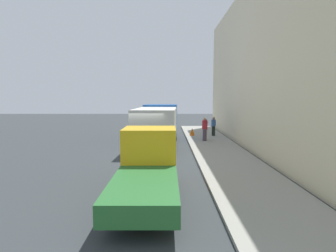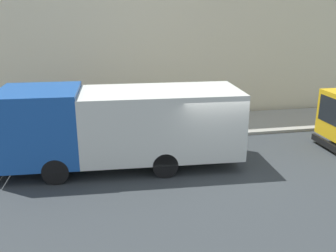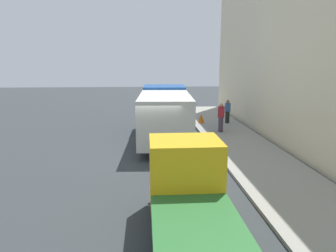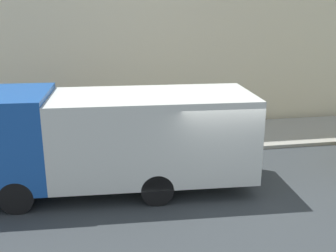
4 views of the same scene
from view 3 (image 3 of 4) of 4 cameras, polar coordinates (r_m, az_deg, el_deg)
name	(u,v)px [view 3 (image 3 of 4)]	position (r m, az deg, el deg)	size (l,w,h in m)	color
ground	(152,157)	(14.69, -2.90, -5.53)	(80.00, 80.00, 0.00)	#313638
sidewalk	(251,153)	(15.47, 14.68, -4.76)	(3.32, 30.00, 0.13)	gray
building_facade	(305,37)	(15.75, 23.42, 14.47)	(0.50, 30.00, 10.73)	beige
large_utility_truck	(165,113)	(17.41, -0.60, 2.45)	(2.96, 8.19, 2.81)	#194B9C
small_flatbed_truck	(190,197)	(8.06, 4.00, -12.64)	(1.96, 5.34, 2.23)	gold
pedestrian_walking	(221,117)	(19.19, 9.54, 1.66)	(0.50, 0.50, 1.76)	#493A4B
pedestrian_standing	(228,111)	(22.09, 10.70, 2.69)	(0.41, 0.41, 1.60)	black
pedestrian_third	(221,117)	(19.53, 9.53, 1.70)	(0.47, 0.47, 1.67)	brown
traffic_cone_orange	(201,118)	(21.97, 6.00, 1.41)	(0.45, 0.45, 0.64)	orange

